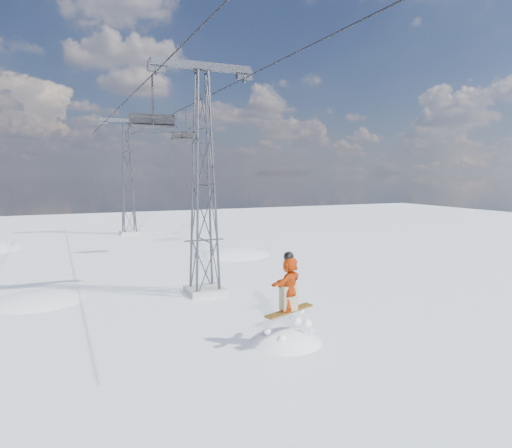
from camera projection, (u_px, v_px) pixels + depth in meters
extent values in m
plane|color=white|center=(253.00, 351.00, 15.66)|extent=(120.00, 120.00, 0.00)
sphere|color=white|center=(231.00, 375.00, 35.48)|extent=(20.00, 20.00, 20.00)
cube|color=#999999|center=(205.00, 290.00, 23.23)|extent=(1.80, 1.80, 0.30)
cube|color=#34363D|center=(202.00, 66.00, 22.01)|extent=(5.00, 0.35, 0.35)
cube|color=#34363D|center=(157.00, 66.00, 21.14)|extent=(0.80, 0.25, 0.50)
cube|color=#34363D|center=(244.00, 74.00, 22.92)|extent=(0.80, 0.25, 0.50)
cube|color=#999999|center=(129.00, 233.00, 45.94)|extent=(1.80, 1.80, 0.30)
cube|color=#34363D|center=(126.00, 121.00, 44.71)|extent=(5.00, 0.35, 0.35)
cube|color=#34363D|center=(103.00, 122.00, 43.84)|extent=(0.80, 0.25, 0.50)
cube|color=#34363D|center=(149.00, 124.00, 45.62)|extent=(0.80, 0.25, 0.50)
cylinder|color=black|center=(122.00, 104.00, 31.61)|extent=(0.06, 51.00, 0.06)
cylinder|color=black|center=(184.00, 108.00, 33.38)|extent=(0.06, 51.00, 0.06)
sphere|color=white|center=(285.00, 388.00, 16.74)|extent=(4.40, 4.40, 4.40)
cube|color=#A86B16|center=(289.00, 311.00, 16.13)|extent=(2.04, 0.89, 0.16)
imported|color=#C53A08|center=(290.00, 283.00, 16.02)|extent=(1.80, 1.51, 1.94)
cube|color=#93845A|center=(290.00, 298.00, 16.08)|extent=(0.68, 0.65, 0.89)
sphere|color=black|center=(290.00, 257.00, 15.92)|extent=(0.36, 0.36, 0.36)
cylinder|color=black|center=(153.00, 101.00, 22.27)|extent=(0.09, 0.09, 2.46)
cube|color=black|center=(153.00, 126.00, 22.40)|extent=(2.24, 0.50, 0.09)
cube|color=black|center=(152.00, 120.00, 22.59)|extent=(2.24, 0.07, 0.62)
cylinder|color=black|center=(155.00, 132.00, 22.18)|extent=(2.24, 0.07, 0.07)
cylinder|color=black|center=(155.00, 118.00, 22.06)|extent=(2.24, 0.06, 0.06)
cylinder|color=black|center=(186.00, 123.00, 33.06)|extent=(0.08, 0.08, 2.29)
cube|color=black|center=(186.00, 139.00, 33.19)|extent=(2.08, 0.47, 0.08)
cube|color=black|center=(186.00, 135.00, 33.36)|extent=(2.08, 0.06, 0.57)
cylinder|color=black|center=(187.00, 143.00, 32.98)|extent=(2.08, 0.06, 0.06)
cylinder|color=black|center=(188.00, 134.00, 32.86)|extent=(2.08, 0.05, 0.05)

